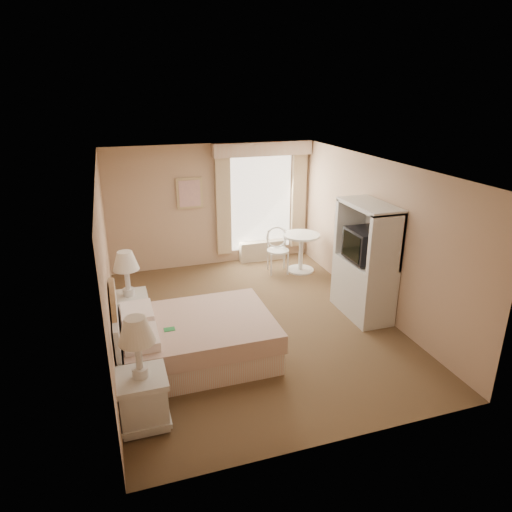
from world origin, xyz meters
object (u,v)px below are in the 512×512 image
object	(u,v)px
nightstand_near	(142,386)
nightstand_far	(130,303)
round_table	(301,247)
armoire	(365,270)
cafe_chair	(277,246)
bed	(190,338)

from	to	relation	value
nightstand_near	nightstand_far	bearing A→B (deg)	90.00
round_table	armoire	xyz separation A→B (m)	(0.22, -2.03, 0.26)
round_table	armoire	world-z (taller)	armoire
nightstand_near	round_table	size ratio (longest dim) A/B	1.68
cafe_chair	round_table	bearing A→B (deg)	-7.80
cafe_chair	armoire	distance (m)	2.28
bed	armoire	world-z (taller)	armoire
nightstand_near	round_table	xyz separation A→B (m)	(3.43, 3.64, 0.02)
bed	armoire	bearing A→B (deg)	9.48
nightstand_near	armoire	bearing A→B (deg)	23.67
nightstand_near	cafe_chair	xyz separation A→B (m)	(2.97, 3.77, 0.03)
bed	cafe_chair	bearing A→B (deg)	49.68
bed	cafe_chair	world-z (taller)	bed
bed	round_table	bearing A→B (deg)	42.92
bed	cafe_chair	xyz separation A→B (m)	(2.25, 2.66, 0.19)
bed	nightstand_far	bearing A→B (deg)	124.77
cafe_chair	nightstand_far	bearing A→B (deg)	-143.22
nightstand_near	armoire	xyz separation A→B (m)	(3.65, 1.60, 0.28)
nightstand_far	armoire	distance (m)	3.70
round_table	armoire	distance (m)	2.06
armoire	nightstand_far	bearing A→B (deg)	171.59
nightstand_far	round_table	xyz separation A→B (m)	(3.43, 1.49, 0.03)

